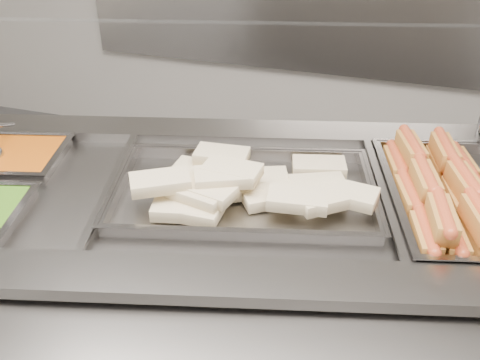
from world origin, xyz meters
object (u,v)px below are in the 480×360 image
(pan_hotdogs, at_px, (455,206))
(pan_wraps, at_px, (244,195))
(steam_counter, at_px, (224,308))
(sneeze_guard, at_px, (226,28))

(pan_hotdogs, height_order, pan_wraps, same)
(steam_counter, distance_m, pan_hotdogs, 0.81)
(sneeze_guard, distance_m, pan_hotdogs, 0.84)
(sneeze_guard, bearing_deg, pan_hotdogs, -5.06)
(pan_wraps, bearing_deg, steam_counter, -165.78)
(steam_counter, distance_m, pan_wraps, 0.47)
(steam_counter, height_order, pan_wraps, pan_wraps)
(pan_hotdogs, bearing_deg, pan_wraps, -165.78)
(steam_counter, relative_size, pan_wraps, 2.68)
(pan_hotdogs, distance_m, pan_wraps, 0.61)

